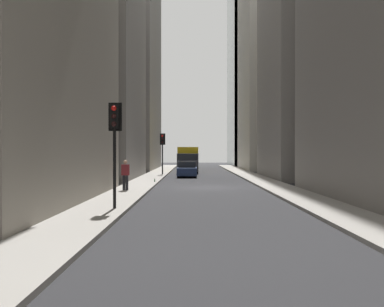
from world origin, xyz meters
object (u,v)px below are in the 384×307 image
delivery_truck (188,160)px  traffic_light_foreground (114,130)px  traffic_light_midblock (162,144)px  pedestrian (125,174)px  sedan_navy (187,170)px  discarded_bottle (155,180)px

delivery_truck → traffic_light_foreground: traffic_light_foreground is taller
traffic_light_midblock → pedestrian: 18.09m
sedan_navy → delivery_truck: bearing=0.0°
delivery_truck → discarded_bottle: (-17.29, 2.22, -1.21)m
delivery_truck → discarded_bottle: delivery_truck is taller
traffic_light_foreground → discarded_bottle: 15.29m
delivery_truck → traffic_light_foreground: (-32.30, 2.51, 1.68)m
delivery_truck → traffic_light_midblock: bearing=158.7°
pedestrian → discarded_bottle: bearing=-9.0°
traffic_light_midblock → discarded_bottle: size_ratio=14.69×
sedan_navy → pedestrian: 16.25m
sedan_navy → pedestrian: bearing=168.2°
discarded_bottle → delivery_truck: bearing=-7.3°
traffic_light_midblock → discarded_bottle: 11.45m
delivery_truck → traffic_light_foreground: 32.44m
sedan_navy → traffic_light_midblock: bearing=49.5°
sedan_navy → discarded_bottle: size_ratio=15.93×
delivery_truck → traffic_light_midblock: traffic_light_midblock is taller
delivery_truck → discarded_bottle: bearing=172.7°
sedan_navy → discarded_bottle: (-9.04, 2.22, -0.42)m
traffic_light_midblock → discarded_bottle: (-11.10, -0.18, -2.81)m
traffic_light_foreground → traffic_light_midblock: 26.11m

